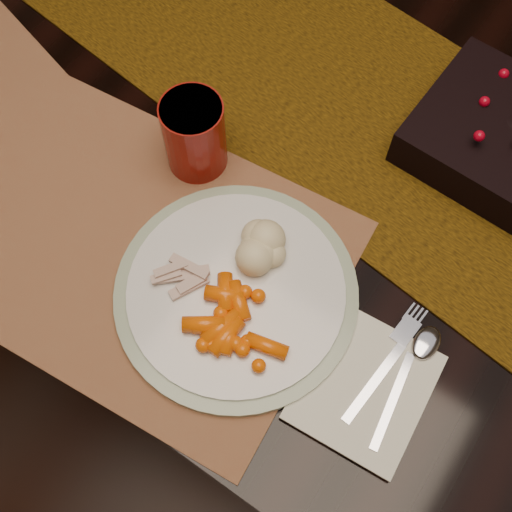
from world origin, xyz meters
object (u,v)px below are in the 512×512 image
Objects in this scene: dinner_plate at (236,292)px; dining_table at (350,245)px; turkey_shreds at (182,274)px; napkin at (365,387)px; baby_carrots at (247,324)px; placemat_main at (138,251)px; mashed_potatoes at (266,245)px; red_cup at (195,135)px.

dining_table is at bearing 84.45° from dinner_plate.
turkey_shreds is at bearing -161.17° from dinner_plate.
dining_table is at bearing 111.16° from napkin.
turkey_shreds is (-0.10, 0.01, -0.00)m from baby_carrots.
placemat_main is 0.32m from napkin.
baby_carrots is at bearing -8.33° from placemat_main.
napkin is at bearing -3.34° from placemat_main.
mashed_potatoes is (0.00, 0.06, 0.03)m from dinner_plate.
napkin is (0.32, 0.01, 0.00)m from placemat_main.
dining_table is 0.53m from baby_carrots.
dining_table is 0.51m from red_cup.
red_cup is at bearing -134.32° from dining_table.
dinner_plate is 0.07m from mashed_potatoes.
red_cup is at bearing 91.60° from placemat_main.
dinner_plate is at bearing -40.46° from red_cup.
baby_carrots is 0.94× the size of red_cup.
placemat_main is at bearing -171.71° from dinner_plate.
napkin is (0.18, -0.07, -0.04)m from mashed_potatoes.
dinner_plate is 3.37× the size of mashed_potatoes.
placemat_main is 1.68× the size of dinner_plate.
baby_carrots is (0.01, -0.35, 0.40)m from dining_table.
turkey_shreds is 0.25m from napkin.
placemat_main is 0.16m from red_cup.
mashed_potatoes reaches higher than napkin.
placemat_main is 4.53× the size of red_cup.
baby_carrots is 1.55× the size of turkey_shreds.
baby_carrots is (0.17, -0.01, 0.03)m from placemat_main.
dinner_plate is 2.87× the size of baby_carrots.
placemat_main reaches higher than dining_table.
napkin is (0.18, -0.01, -0.01)m from dinner_plate.
baby_carrots is at bearing -39.20° from dinner_plate.
turkey_shreds reaches higher than dinner_plate.
napkin reaches higher than placemat_main.
baby_carrots reaches higher than turkey_shreds.
baby_carrots is 1.17× the size of mashed_potatoes.
dining_table is 17.78× the size of baby_carrots.
mashed_potatoes is (-0.03, 0.09, 0.01)m from baby_carrots.
napkin is (0.15, 0.02, -0.02)m from baby_carrots.
red_cup reaches higher than baby_carrots.
mashed_potatoes reaches higher than baby_carrots.
napkin is at bearing 2.41° from turkey_shreds.
mashed_potatoes is at bearing 154.89° from napkin.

